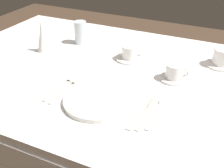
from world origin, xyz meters
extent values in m
cube|color=white|center=(0.00, 0.00, 0.72)|extent=(1.80, 1.10, 0.04)
cube|color=white|center=(0.00, 0.55, 0.61)|extent=(1.80, 0.01, 0.18)
cylinder|color=brown|center=(-0.80, 0.45, 0.35)|extent=(0.07, 0.07, 0.70)
cylinder|color=white|center=(0.00, -0.25, 0.75)|extent=(0.26, 0.26, 0.02)
cube|color=beige|center=(-0.16, -0.26, 0.74)|extent=(0.02, 0.17, 0.00)
cube|color=beige|center=(-0.16, -0.16, 0.74)|extent=(0.02, 0.04, 0.00)
cube|color=beige|center=(-0.19, -0.25, 0.74)|extent=(0.02, 0.18, 0.00)
cube|color=beige|center=(-0.19, -0.15, 0.74)|extent=(0.02, 0.04, 0.00)
cube|color=beige|center=(0.17, -0.26, 0.74)|extent=(0.02, 0.19, 0.00)
cube|color=beige|center=(0.17, -0.16, 0.74)|extent=(0.02, 0.06, 0.00)
cube|color=beige|center=(0.19, -0.26, 0.74)|extent=(0.02, 0.18, 0.00)
ellipsoid|color=beige|center=(0.19, -0.16, 0.74)|extent=(0.03, 0.04, 0.01)
cube|color=beige|center=(0.22, -0.25, 0.74)|extent=(0.02, 0.17, 0.00)
ellipsoid|color=beige|center=(0.22, -0.15, 0.74)|extent=(0.03, 0.04, 0.01)
cylinder|color=white|center=(-0.04, 0.15, 0.74)|extent=(0.14, 0.14, 0.01)
cylinder|color=white|center=(-0.04, 0.15, 0.78)|extent=(0.08, 0.08, 0.06)
torus|color=white|center=(0.00, 0.15, 0.78)|extent=(0.04, 0.01, 0.04)
cylinder|color=white|center=(0.21, 0.05, 0.74)|extent=(0.12, 0.12, 0.01)
cylinder|color=white|center=(0.21, 0.05, 0.78)|extent=(0.08, 0.08, 0.06)
torus|color=white|center=(0.25, 0.05, 0.78)|extent=(0.04, 0.01, 0.04)
cylinder|color=white|center=(0.38, 0.28, 0.74)|extent=(0.14, 0.14, 0.01)
cylinder|color=white|center=(0.38, 0.28, 0.79)|extent=(0.09, 0.09, 0.07)
cylinder|color=silver|center=(-0.36, 0.23, 0.80)|extent=(0.07, 0.07, 0.12)
cylinder|color=#C68C1E|center=(-0.36, 0.23, 0.77)|extent=(0.06, 0.06, 0.05)
cone|color=white|center=(-0.48, 0.06, 0.82)|extent=(0.07, 0.07, 0.16)
camera|label=1|loc=(0.44, -1.06, 1.36)|focal=46.80mm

